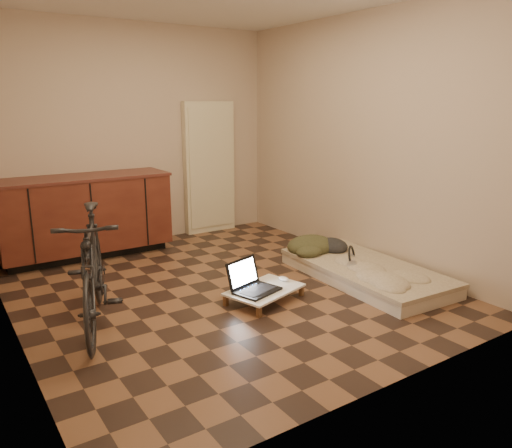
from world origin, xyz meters
TOP-DOWN VIEW (x-y plane):
  - room_shell at (0.00, 0.00)m, footprint 3.50×4.00m
  - cabinets at (-0.75, 1.70)m, footprint 1.84×0.62m
  - appliance_panel at (0.95, 1.94)m, footprint 0.70×0.10m
  - bicycle at (-1.20, -0.16)m, footprint 0.97×1.64m
  - futon at (1.30, -0.57)m, footprint 0.92×1.77m
  - clothing_pile at (1.23, 0.08)m, footprint 0.59×0.50m
  - headphones at (1.19, -0.49)m, footprint 0.35×0.34m
  - lap_desk at (0.17, -0.47)m, footprint 0.75×0.60m
  - laptop at (0.06, -0.44)m, footprint 0.45×0.43m
  - mouse at (0.43, -0.40)m, footprint 0.09×0.13m

SIDE VIEW (x-z plane):
  - futon at x=1.30m, z-range 0.00..0.15m
  - lap_desk at x=0.17m, z-range 0.04..0.15m
  - mouse at x=0.43m, z-range 0.11..0.15m
  - laptop at x=0.06m, z-range 0.03..0.29m
  - headphones at x=1.19m, z-range 0.15..0.32m
  - clothing_pile at x=1.23m, z-range 0.15..0.37m
  - cabinets at x=-0.75m, z-range 0.01..0.92m
  - bicycle at x=-1.20m, z-range 0.00..1.02m
  - appliance_panel at x=0.95m, z-range 0.00..1.70m
  - room_shell at x=0.00m, z-range 0.00..2.60m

